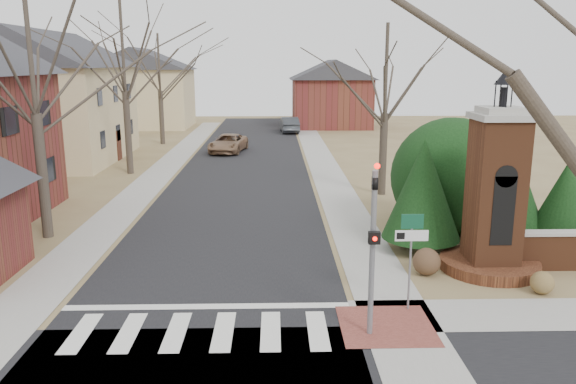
{
  "coord_description": "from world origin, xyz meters",
  "views": [
    {
      "loc": [
        1.92,
        -12.35,
        6.68
      ],
      "look_at": [
        2.37,
        6.0,
        2.45
      ],
      "focal_mm": 35.0,
      "sensor_mm": 36.0,
      "label": 1
    }
  ],
  "objects_px": {
    "traffic_signal_pole": "(373,236)",
    "distant_car": "(289,125)",
    "sign_post": "(411,243)",
    "brick_gate_monument": "(494,206)",
    "pickup_truck": "(228,143)"
  },
  "relations": [
    {
      "from": "traffic_signal_pole",
      "to": "distant_car",
      "type": "relative_size",
      "value": 0.97
    },
    {
      "from": "traffic_signal_pole",
      "to": "distant_car",
      "type": "bearing_deg",
      "value": 91.22
    },
    {
      "from": "sign_post",
      "to": "brick_gate_monument",
      "type": "height_order",
      "value": "brick_gate_monument"
    },
    {
      "from": "distant_car",
      "to": "pickup_truck",
      "type": "bearing_deg",
      "value": 63.48
    },
    {
      "from": "brick_gate_monument",
      "to": "distant_car",
      "type": "relative_size",
      "value": 1.4
    },
    {
      "from": "brick_gate_monument",
      "to": "distant_car",
      "type": "bearing_deg",
      "value": 98.44
    },
    {
      "from": "pickup_truck",
      "to": "brick_gate_monument",
      "type": "bearing_deg",
      "value": -57.84
    },
    {
      "from": "pickup_truck",
      "to": "sign_post",
      "type": "bearing_deg",
      "value": -66.32
    },
    {
      "from": "brick_gate_monument",
      "to": "distant_car",
      "type": "height_order",
      "value": "brick_gate_monument"
    },
    {
      "from": "brick_gate_monument",
      "to": "distant_car",
      "type": "distance_m",
      "value": 38.18
    },
    {
      "from": "traffic_signal_pole",
      "to": "brick_gate_monument",
      "type": "xyz_separation_m",
      "value": [
        4.7,
        4.42,
        -0.42
      ]
    },
    {
      "from": "brick_gate_monument",
      "to": "pickup_truck",
      "type": "xyz_separation_m",
      "value": [
        -10.6,
        25.29,
        -1.48
      ]
    },
    {
      "from": "sign_post",
      "to": "brick_gate_monument",
      "type": "distance_m",
      "value": 4.55
    },
    {
      "from": "sign_post",
      "to": "pickup_truck",
      "type": "xyz_separation_m",
      "value": [
        -7.19,
        28.3,
        -1.27
      ]
    },
    {
      "from": "pickup_truck",
      "to": "distant_car",
      "type": "xyz_separation_m",
      "value": [
        5.0,
        12.45,
        0.08
      ]
    }
  ]
}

